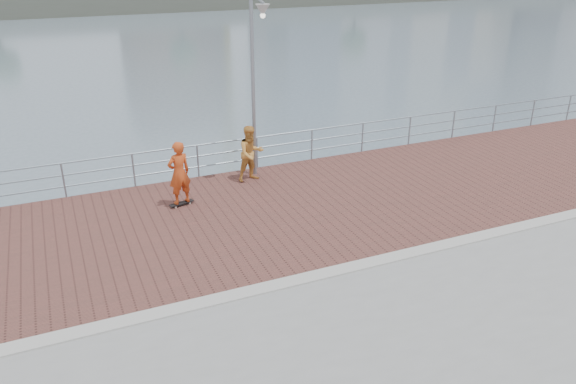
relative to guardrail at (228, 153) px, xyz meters
name	(u,v)px	position (x,y,z in m)	size (l,w,h in m)	color
water	(320,345)	(0.00, -7.00, -2.69)	(400.00, 400.00, 0.00)	slate
brick_lane	(266,213)	(0.00, -3.40, -0.68)	(40.00, 6.80, 0.02)	brown
curb	(323,274)	(0.00, -7.00, -0.66)	(40.00, 0.40, 0.06)	#B7B5AD
guardrail	(228,153)	(0.00, 0.00, 0.00)	(39.06, 0.06, 1.13)	#8C9EA8
street_lamp	(257,51)	(0.76, -0.92, 3.41)	(0.42, 1.23, 5.78)	gray
skateboard	(182,203)	(-2.07, -1.97, -0.61)	(0.74, 0.35, 0.08)	black
skateboarder	(179,173)	(-2.07, -1.97, 0.35)	(0.68, 0.45, 1.87)	#D54B1C
bystander	(251,153)	(0.47, -0.96, 0.23)	(0.88, 0.68, 1.81)	gold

